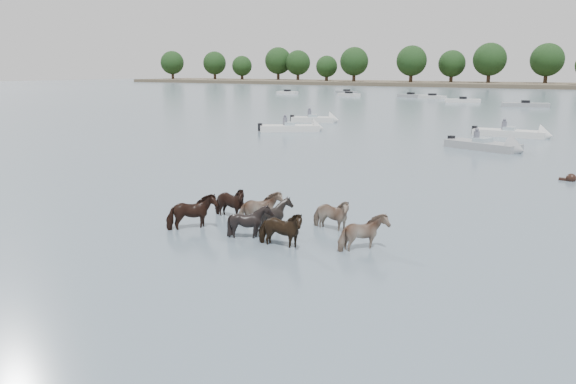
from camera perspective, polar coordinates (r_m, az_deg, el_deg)
The scene contains 10 objects.
ground at distance 17.66m, azimuth -0.72°, elevation -3.89°, with size 400.00×400.00×0.00m, color #4C626E.
shoreline at distance 182.40m, azimuth 6.14°, elevation 10.97°, with size 160.00×30.00×1.00m, color #4C4233.
pony_herd at distance 17.30m, azimuth -2.15°, elevation -2.72°, with size 6.73×3.36×1.31m.
swimming_pony at distance 28.31m, azimuth 26.66°, elevation 1.22°, with size 0.72×0.44×0.44m.
motorboat_a at distance 45.64m, azimuth 1.07°, elevation 6.48°, with size 5.10×4.34×1.92m.
motorboat_b at distance 36.89m, azimuth 20.08°, elevation 4.31°, with size 5.26×3.08×1.92m.
motorboat_c at distance 44.94m, azimuth 22.47°, elevation 5.45°, with size 5.69×1.64×1.92m.
motorboat_f at distance 53.28m, azimuth 3.31°, elevation 7.33°, with size 4.71×3.15×1.92m.
distant_flotilla at distance 92.70m, azimuth 26.79°, elevation 8.22°, with size 103.06×26.25×0.93m.
treeline at distance 183.22m, azimuth 5.97°, elevation 12.95°, with size 147.66×20.46×12.07m.
Camera 1 is at (9.10, -14.29, 4.96)m, focal length 35.09 mm.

